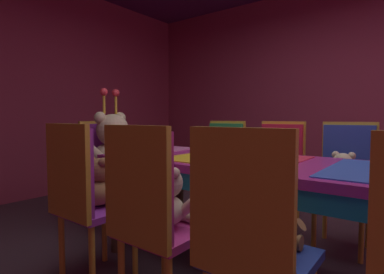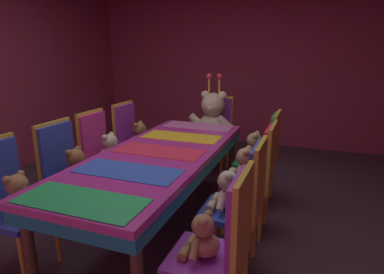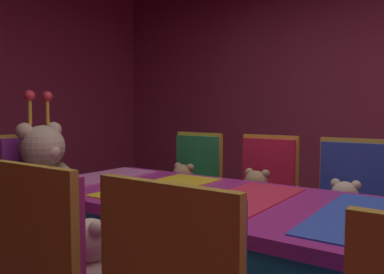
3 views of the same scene
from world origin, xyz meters
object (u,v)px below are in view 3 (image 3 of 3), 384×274
object	(u,v)px
chair_right_1	(350,204)
teddy_right_2	(256,197)
chair_right_2	(265,192)
king_teddy_bear	(44,172)
teddy_left_2	(92,265)
teddy_right_1	(344,210)
teddy_left_3	(7,234)
teddy_right_3	(182,187)
chair_right_3	(194,183)
banquet_table	(244,218)
throne_chair	(31,187)

from	to	relation	value
chair_right_1	teddy_right_2	size ratio (longest dim) A/B	2.97
chair_right_2	king_teddy_bear	distance (m)	1.55
teddy_left_2	king_teddy_bear	size ratio (longest dim) A/B	0.40
teddy_right_1	king_teddy_bear	distance (m)	1.98
teddy_left_3	teddy_right_3	bearing A→B (deg)	-0.07
teddy_left_2	teddy_right_1	bearing A→B (deg)	-22.20
teddy_right_2	teddy_right_3	world-z (taller)	teddy_right_2
teddy_left_3	chair_right_3	world-z (taller)	chair_right_3
teddy_left_3	teddy_right_1	xyz separation A→B (m)	(1.34, -1.14, -0.01)
chair_right_1	banquet_table	bearing A→B (deg)	-19.08
teddy_left_2	chair_right_2	distance (m)	1.51
king_teddy_bear	chair_right_3	bearing A→B (deg)	48.46
teddy_left_3	chair_right_2	xyz separation A→B (m)	(1.50, -0.58, 0.00)
teddy_right_1	teddy_left_2	bearing A→B (deg)	-22.20
throne_chair	king_teddy_bear	xyz separation A→B (m)	(0.00, -0.17, 0.13)
teddy_left_3	chair_right_3	xyz separation A→B (m)	(1.47, -0.00, 0.00)
chair_right_1	teddy_right_2	xyz separation A→B (m)	(-0.14, 0.56, -0.00)
chair_right_1	throne_chair	bearing A→B (deg)	-67.89
throne_chair	chair_right_1	bearing A→B (deg)	22.11
teddy_right_1	chair_right_2	xyz separation A→B (m)	(0.16, 0.56, 0.01)
teddy_right_2	chair_right_1	bearing A→B (deg)	103.66
banquet_table	teddy_left_3	world-z (taller)	teddy_left_3
banquet_table	king_teddy_bear	distance (m)	1.57
banquet_table	teddy_right_2	xyz separation A→B (m)	(0.69, 0.27, -0.06)
chair_right_2	throne_chair	world-z (taller)	same
banquet_table	chair_right_3	size ratio (longest dim) A/B	2.42
chair_right_1	king_teddy_bear	size ratio (longest dim) A/B	1.18
chair_right_2	chair_right_1	bearing A→B (deg)	88.92
chair_right_1	chair_right_2	xyz separation A→B (m)	(0.01, 0.56, 0.00)
chair_right_2	teddy_right_3	size ratio (longest dim) A/B	3.02
teddy_left_3	throne_chair	distance (m)	1.10
teddy_left_2	teddy_right_3	bearing A→B (deg)	23.62
teddy_left_3	teddy_right_1	distance (m)	1.76
teddy_right_3	throne_chair	size ratio (longest dim) A/B	0.33
teddy_right_1	throne_chair	distance (m)	2.13
banquet_table	chair_right_1	size ratio (longest dim) A/B	2.42
chair_right_3	teddy_right_2	bearing A→B (deg)	78.09
teddy_left_2	teddy_right_3	size ratio (longest dim) A/B	1.02
chair_right_2	banquet_table	bearing A→B (deg)	18.17
chair_right_2	teddy_right_1	bearing A→B (deg)	74.40
throne_chair	teddy_right_2	bearing A→B (deg)	25.10
banquet_table	chair_right_2	xyz separation A→B (m)	(0.83, 0.27, -0.06)
chair_right_2	king_teddy_bear	size ratio (longest dim) A/B	1.18
teddy_right_1	teddy_right_2	distance (m)	0.56
teddy_left_2	throne_chair	world-z (taller)	throne_chair
banquet_table	teddy_left_3	xyz separation A→B (m)	(-0.67, 0.86, -0.06)
chair_right_2	chair_right_3	size ratio (longest dim) A/B	1.00
teddy_left_2	chair_right_1	bearing A→B (deg)	-20.24
chair_right_1	teddy_right_1	size ratio (longest dim) A/B	3.08
throne_chair	king_teddy_bear	size ratio (longest dim) A/B	1.18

